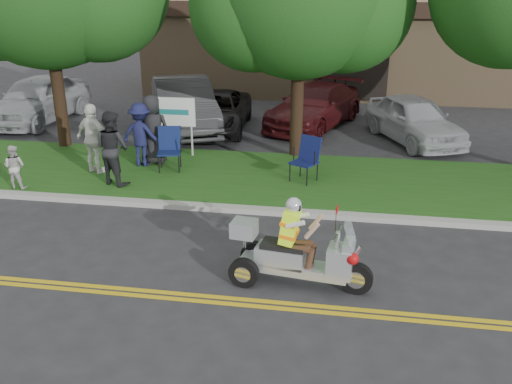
# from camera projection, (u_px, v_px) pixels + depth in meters

# --- Properties ---
(ground) EXTENTS (120.00, 120.00, 0.00)m
(ground) POSITION_uv_depth(u_px,v_px,m) (226.00, 284.00, 9.10)
(ground) COLOR #28282B
(ground) RESTS_ON ground
(centerline_near) EXTENTS (60.00, 0.10, 0.01)m
(centerline_near) POSITION_uv_depth(u_px,v_px,m) (218.00, 303.00, 8.57)
(centerline_near) COLOR gold
(centerline_near) RESTS_ON ground
(centerline_far) EXTENTS (60.00, 0.10, 0.01)m
(centerline_far) POSITION_uv_depth(u_px,v_px,m) (221.00, 297.00, 8.72)
(centerline_far) COLOR gold
(centerline_far) RESTS_ON ground
(curb) EXTENTS (60.00, 0.25, 0.12)m
(curb) POSITION_uv_depth(u_px,v_px,m) (255.00, 210.00, 11.89)
(curb) COLOR #A8A89E
(curb) RESTS_ON ground
(grass_verge) EXTENTS (60.00, 4.00, 0.10)m
(grass_verge) POSITION_uv_depth(u_px,v_px,m) (269.00, 178.00, 13.87)
(grass_verge) COLOR #1E4E14
(grass_verge) RESTS_ON ground
(commercial_building) EXTENTS (18.00, 8.20, 4.00)m
(commercial_building) POSITION_uv_depth(u_px,v_px,m) (351.00, 43.00, 25.52)
(commercial_building) COLOR #9E7F5B
(commercial_building) RESTS_ON ground
(business_sign) EXTENTS (1.25, 0.06, 1.75)m
(business_sign) POSITION_uv_depth(u_px,v_px,m) (174.00, 115.00, 15.15)
(business_sign) COLOR silver
(business_sign) RESTS_ON ground
(trike_scooter) EXTENTS (2.39, 0.88, 1.56)m
(trike_scooter) POSITION_uv_depth(u_px,v_px,m) (294.00, 255.00, 8.93)
(trike_scooter) COLOR black
(trike_scooter) RESTS_ON ground
(lawn_chair_a) EXTENTS (0.80, 0.81, 1.10)m
(lawn_chair_a) POSITION_uv_depth(u_px,v_px,m) (307.00, 156.00, 13.37)
(lawn_chair_a) COLOR black
(lawn_chair_a) RESTS_ON grass_verge
(lawn_chair_b) EXTENTS (0.70, 0.72, 1.12)m
(lawn_chair_b) POSITION_uv_depth(u_px,v_px,m) (169.00, 146.00, 14.17)
(lawn_chair_b) COLOR black
(lawn_chair_b) RESTS_ON grass_verge
(spectator_adult_mid) EXTENTS (1.07, 0.97, 1.80)m
(spectator_adult_mid) POSITION_uv_depth(u_px,v_px,m) (112.00, 148.00, 13.04)
(spectator_adult_mid) COLOR black
(spectator_adult_mid) RESTS_ON grass_verge
(spectator_adult_right) EXTENTS (1.14, 0.77, 1.80)m
(spectator_adult_right) POSITION_uv_depth(u_px,v_px,m) (93.00, 139.00, 13.79)
(spectator_adult_right) COLOR white
(spectator_adult_right) RESTS_ON grass_verge
(spectator_chair_a) EXTENTS (1.14, 0.72, 1.70)m
(spectator_chair_a) POSITION_uv_depth(u_px,v_px,m) (141.00, 135.00, 14.36)
(spectator_chair_a) COLOR #191B45
(spectator_chair_a) RESTS_ON grass_verge
(spectator_chair_b) EXTENTS (0.97, 0.67, 1.88)m
(spectator_chair_b) POSITION_uv_depth(u_px,v_px,m) (153.00, 130.00, 14.50)
(spectator_chair_b) COLOR black
(spectator_chair_b) RESTS_ON grass_verge
(child_right) EXTENTS (0.52, 0.41, 1.06)m
(child_right) POSITION_uv_depth(u_px,v_px,m) (14.00, 167.00, 12.87)
(child_right) COLOR beige
(child_right) RESTS_ON grass_verge
(parked_car_far_left) EXTENTS (2.14, 4.94, 1.66)m
(parked_car_far_left) POSITION_uv_depth(u_px,v_px,m) (38.00, 99.00, 19.31)
(parked_car_far_left) COLOR #A3A5AA
(parked_car_far_left) RESTS_ON ground
(parked_car_left) EXTENTS (3.73, 5.53, 1.72)m
(parked_car_left) POSITION_uv_depth(u_px,v_px,m) (184.00, 105.00, 18.25)
(parked_car_left) COLOR #343437
(parked_car_left) RESTS_ON ground
(parked_car_mid) EXTENTS (2.45, 4.78, 1.29)m
(parked_car_mid) POSITION_uv_depth(u_px,v_px,m) (214.00, 112.00, 18.24)
(parked_car_mid) COLOR black
(parked_car_mid) RESTS_ON ground
(parked_car_right) EXTENTS (3.66, 5.29, 1.42)m
(parked_car_right) POSITION_uv_depth(u_px,v_px,m) (315.00, 106.00, 18.78)
(parked_car_right) COLOR #420F12
(parked_car_right) RESTS_ON ground
(parked_car_far_right) EXTENTS (3.23, 4.57, 1.45)m
(parked_car_far_right) POSITION_uv_depth(u_px,v_px,m) (414.00, 119.00, 16.94)
(parked_car_far_right) COLOR #B1B4B9
(parked_car_far_right) RESTS_ON ground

